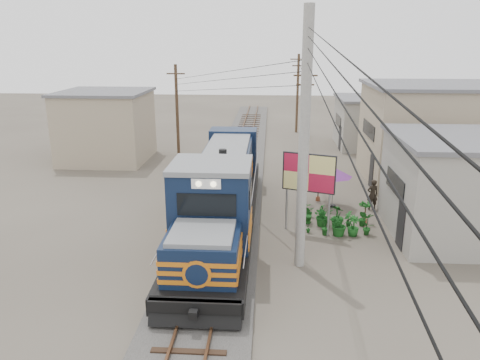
# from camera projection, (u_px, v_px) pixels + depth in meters

# --- Properties ---
(ground) EXTENTS (120.00, 120.00, 0.00)m
(ground) POSITION_uv_depth(u_px,v_px,m) (215.00, 257.00, 19.70)
(ground) COLOR #473F35
(ground) RESTS_ON ground
(ballast) EXTENTS (3.60, 70.00, 0.16)m
(ballast) POSITION_uv_depth(u_px,v_px,m) (234.00, 185.00, 29.24)
(ballast) COLOR #595651
(ballast) RESTS_ON ground
(track) EXTENTS (1.15, 70.00, 0.12)m
(track) POSITION_uv_depth(u_px,v_px,m) (233.00, 182.00, 29.18)
(track) COLOR #51331E
(track) RESTS_ON ground
(locomotive) EXTENTS (3.10, 16.86, 4.18)m
(locomotive) POSITION_uv_depth(u_px,v_px,m) (222.00, 193.00, 22.10)
(locomotive) COLOR black
(locomotive) RESTS_ON ground
(utility_pole_main) EXTENTS (0.40, 0.40, 10.00)m
(utility_pole_main) POSITION_uv_depth(u_px,v_px,m) (304.00, 145.00, 17.57)
(utility_pole_main) COLOR #9E9B93
(utility_pole_main) RESTS_ON ground
(wooden_pole_mid) EXTENTS (1.60, 0.24, 7.00)m
(wooden_pole_mid) POSITION_uv_depth(u_px,v_px,m) (304.00, 118.00, 31.74)
(wooden_pole_mid) COLOR #4C3826
(wooden_pole_mid) RESTS_ON ground
(wooden_pole_far) EXTENTS (1.60, 0.24, 7.50)m
(wooden_pole_far) POSITION_uv_depth(u_px,v_px,m) (298.00, 92.00, 45.03)
(wooden_pole_far) COLOR #4C3826
(wooden_pole_far) RESTS_ON ground
(wooden_pole_left) EXTENTS (1.60, 0.24, 7.00)m
(wooden_pole_left) POSITION_uv_depth(u_px,v_px,m) (177.00, 108.00, 36.15)
(wooden_pole_left) COLOR #4C3826
(wooden_pole_left) RESTS_ON ground
(power_lines) EXTENTS (9.65, 19.00, 3.30)m
(power_lines) POSITION_uv_depth(u_px,v_px,m) (228.00, 63.00, 25.65)
(power_lines) COLOR black
(power_lines) RESTS_ON ground
(shophouse_front) EXTENTS (7.35, 6.30, 4.70)m
(shophouse_front) POSITION_uv_depth(u_px,v_px,m) (474.00, 187.00, 21.17)
(shophouse_front) COLOR gray
(shophouse_front) RESTS_ON ground
(shophouse_mid) EXTENTS (8.40, 7.35, 6.20)m
(shophouse_mid) POSITION_uv_depth(u_px,v_px,m) (433.00, 133.00, 29.50)
(shophouse_mid) COLOR gray
(shophouse_mid) RESTS_ON ground
(shophouse_back) EXTENTS (6.30, 6.30, 4.20)m
(shophouse_back) POSITION_uv_depth(u_px,v_px,m) (374.00, 122.00, 39.43)
(shophouse_back) COLOR gray
(shophouse_back) RESTS_ON ground
(shophouse_left) EXTENTS (6.30, 6.30, 5.20)m
(shophouse_left) POSITION_uv_depth(u_px,v_px,m) (106.00, 126.00, 34.86)
(shophouse_left) COLOR gray
(shophouse_left) RESTS_ON ground
(billboard) EXTENTS (2.38, 0.94, 3.84)m
(billboard) POSITION_uv_depth(u_px,v_px,m) (309.00, 175.00, 21.40)
(billboard) COLOR #99999E
(billboard) RESTS_ON ground
(market_umbrella) EXTENTS (2.05, 2.05, 2.22)m
(market_umbrella) POSITION_uv_depth(u_px,v_px,m) (334.00, 172.00, 25.08)
(market_umbrella) COLOR black
(market_umbrella) RESTS_ON ground
(vendor) EXTENTS (0.68, 0.53, 1.68)m
(vendor) POSITION_uv_depth(u_px,v_px,m) (372.00, 195.00, 24.97)
(vendor) COLOR black
(vendor) RESTS_ON ground
(plant_nursery) EXTENTS (3.32, 3.22, 1.11)m
(plant_nursery) POSITION_uv_depth(u_px,v_px,m) (335.00, 219.00, 22.44)
(plant_nursery) COLOR #165018
(plant_nursery) RESTS_ON ground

